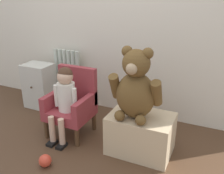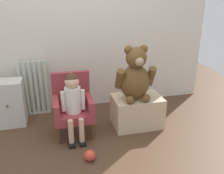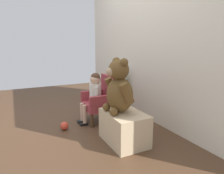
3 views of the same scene
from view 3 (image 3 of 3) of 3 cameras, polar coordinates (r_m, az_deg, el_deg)
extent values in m
plane|color=#4C3321|center=(2.86, -12.46, -11.25)|extent=(6.00, 6.00, 0.00)
cube|color=beige|center=(3.14, 8.96, 13.42)|extent=(3.80, 0.05, 2.40)
cylinder|color=beige|center=(3.69, 1.27, 0.25)|extent=(0.05, 0.05, 0.69)
cylinder|color=beige|center=(3.63, 1.73, 0.07)|extent=(0.05, 0.05, 0.69)
cylinder|color=beige|center=(3.58, 2.20, -0.11)|extent=(0.05, 0.05, 0.69)
cylinder|color=beige|center=(3.53, 2.68, -0.30)|extent=(0.05, 0.05, 0.69)
cylinder|color=beige|center=(3.47, 3.18, -0.50)|extent=(0.05, 0.05, 0.69)
cylinder|color=beige|center=(3.42, 3.69, -0.70)|extent=(0.05, 0.05, 0.69)
cube|color=beige|center=(3.64, 2.39, -5.66)|extent=(0.37, 0.05, 0.02)
cube|color=beige|center=(3.72, -2.58, -1.04)|extent=(0.35, 0.27, 0.55)
sphere|color=#4C3823|center=(3.66, -4.65, -0.84)|extent=(0.02, 0.02, 0.02)
cube|color=#933339|center=(2.95, -3.96, -5.26)|extent=(0.42, 0.40, 0.10)
cube|color=#933339|center=(2.96, -0.99, -0.34)|extent=(0.42, 0.06, 0.38)
cube|color=#933339|center=(3.08, -5.29, -2.23)|extent=(0.06, 0.40, 0.14)
cube|color=#933339|center=(2.76, -2.55, -3.88)|extent=(0.06, 0.40, 0.14)
cylinder|color=#4C331E|center=(3.10, -8.10, -7.32)|extent=(0.04, 0.04, 0.19)
cylinder|color=#4C331E|center=(2.78, -5.72, -9.54)|extent=(0.04, 0.04, 0.19)
cylinder|color=#4C331E|center=(3.21, -2.38, -6.50)|extent=(0.04, 0.04, 0.19)
cylinder|color=#4C331E|center=(2.91, 0.54, -8.50)|extent=(0.04, 0.04, 0.19)
cylinder|color=silver|center=(2.89, -4.75, -1.75)|extent=(0.17, 0.17, 0.28)
sphere|color=#D8AD8E|center=(2.84, -4.82, 2.24)|extent=(0.15, 0.15, 0.15)
sphere|color=#472D1E|center=(2.84, -4.74, 2.62)|extent=(0.14, 0.14, 0.14)
cylinder|color=#D8AD8E|center=(2.95, -8.52, -7.01)|extent=(0.06, 0.06, 0.26)
cube|color=black|center=(2.99, -8.80, -9.69)|extent=(0.07, 0.11, 0.03)
cylinder|color=#D8AD8E|center=(2.85, -7.82, -7.67)|extent=(0.06, 0.06, 0.26)
cube|color=black|center=(2.90, -8.12, -10.43)|extent=(0.07, 0.11, 0.03)
cylinder|color=silver|center=(2.97, -5.86, -1.36)|extent=(0.04, 0.04, 0.22)
cylinder|color=silver|center=(2.78, -4.33, -2.26)|extent=(0.04, 0.04, 0.22)
cube|color=#CCB38B|center=(2.35, 3.43, -11.44)|extent=(0.56, 0.39, 0.36)
ellipsoid|color=brown|center=(2.25, 2.22, -2.23)|extent=(0.34, 0.29, 0.40)
sphere|color=brown|center=(2.19, 1.93, 4.95)|extent=(0.23, 0.23, 0.23)
sphere|color=tan|center=(2.15, -0.50, 4.35)|extent=(0.09, 0.09, 0.09)
sphere|color=brown|center=(2.26, 1.25, 7.37)|extent=(0.09, 0.09, 0.09)
sphere|color=brown|center=(2.11, 3.43, 7.02)|extent=(0.09, 0.09, 0.09)
cylinder|color=brown|center=(2.39, -0.17, 0.07)|extent=(0.09, 0.17, 0.24)
cylinder|color=brown|center=(2.08, 4.27, -1.77)|extent=(0.09, 0.17, 0.24)
sphere|color=brown|center=(2.32, -1.60, -5.73)|extent=(0.09, 0.09, 0.09)
sphere|color=brown|center=(2.16, 0.49, -7.06)|extent=(0.09, 0.09, 0.09)
sphere|color=#D4412C|center=(2.78, -13.45, -10.74)|extent=(0.11, 0.11, 0.11)
camera|label=1|loc=(1.53, -60.39, 16.77)|focal=40.00mm
camera|label=2|loc=(3.16, -55.26, 14.26)|focal=40.00mm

